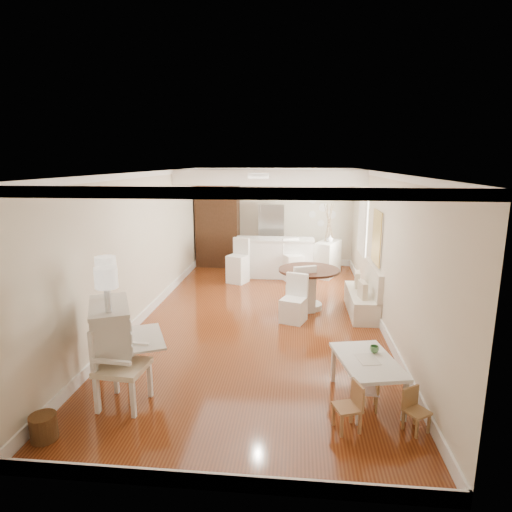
% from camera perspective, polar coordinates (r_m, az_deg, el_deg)
% --- Properties ---
extents(room, '(9.00, 9.04, 2.82)m').
position_cam_1_polar(room, '(8.26, 1.10, 5.49)').
color(room, brown).
rests_on(room, ground).
extents(secretary_bureau, '(1.27, 1.28, 1.22)m').
position_cam_1_polar(secretary_bureau, '(6.01, -18.66, -11.58)').
color(secretary_bureau, beige).
rests_on(secretary_bureau, ground).
extents(gustavian_armchair, '(0.66, 0.66, 1.06)m').
position_cam_1_polar(gustavian_armchair, '(5.69, -17.37, -13.79)').
color(gustavian_armchair, white).
rests_on(gustavian_armchair, ground).
extents(wicker_basket, '(0.37, 0.37, 0.29)m').
position_cam_1_polar(wicker_basket, '(5.56, -26.47, -19.76)').
color(wicker_basket, brown).
rests_on(wicker_basket, ground).
extents(kids_table, '(0.89, 1.23, 0.56)m').
position_cam_1_polar(kids_table, '(5.83, 14.49, -15.67)').
color(kids_table, white).
rests_on(kids_table, ground).
extents(kids_chair_a, '(0.36, 0.36, 0.58)m').
position_cam_1_polar(kids_chair_a, '(5.21, 12.06, -19.05)').
color(kids_chair_a, '#A9794C').
rests_on(kids_chair_a, ground).
extents(kids_chair_b, '(0.26, 0.26, 0.50)m').
position_cam_1_polar(kids_chair_b, '(5.68, 14.76, -16.85)').
color(kids_chair_b, tan).
rests_on(kids_chair_b, ground).
extents(kids_chair_c, '(0.34, 0.34, 0.51)m').
position_cam_1_polar(kids_chair_c, '(5.42, 20.66, -18.77)').
color(kids_chair_c, '#9A7246').
rests_on(kids_chair_c, ground).
extents(banquette, '(0.52, 1.60, 0.98)m').
position_cam_1_polar(banquette, '(8.82, 13.93, -4.35)').
color(banquette, silver).
rests_on(banquette, ground).
extents(dining_table, '(1.35, 1.35, 0.85)m').
position_cam_1_polar(dining_table, '(8.89, 7.02, -4.37)').
color(dining_table, '#3F1F14').
rests_on(dining_table, ground).
extents(slip_chair_near, '(0.55, 0.57, 0.91)m').
position_cam_1_polar(slip_chair_near, '(8.15, 5.04, -5.70)').
color(slip_chair_near, white).
rests_on(slip_chair_near, ground).
extents(slip_chair_far, '(0.61, 0.63, 0.98)m').
position_cam_1_polar(slip_chair_far, '(8.73, 5.97, -4.19)').
color(slip_chair_far, white).
rests_on(slip_chair_far, ground).
extents(breakfast_counter, '(2.05, 0.65, 1.03)m').
position_cam_1_polar(breakfast_counter, '(11.24, 2.49, -0.21)').
color(breakfast_counter, white).
rests_on(breakfast_counter, ground).
extents(bar_stool_left, '(0.58, 0.58, 1.11)m').
position_cam_1_polar(bar_stool_left, '(10.69, -2.46, -0.66)').
color(bar_stool_left, white).
rests_on(bar_stool_left, ground).
extents(bar_stool_right, '(0.57, 0.57, 1.07)m').
position_cam_1_polar(bar_stool_right, '(10.88, 4.98, -0.56)').
color(bar_stool_right, white).
rests_on(bar_stool_right, ground).
extents(pantry_cabinet, '(1.20, 0.60, 2.30)m').
position_cam_1_polar(pantry_cabinet, '(12.38, -5.11, 3.93)').
color(pantry_cabinet, '#381E11').
rests_on(pantry_cabinet, ground).
extents(fridge, '(0.75, 0.65, 1.80)m').
position_cam_1_polar(fridge, '(12.19, 3.71, 2.62)').
color(fridge, silver).
rests_on(fridge, ground).
extents(sideboard, '(0.78, 1.06, 0.93)m').
position_cam_1_polar(sideboard, '(11.49, 9.53, -0.35)').
color(sideboard, beige).
rests_on(sideboard, ground).
extents(pencil_cup, '(0.15, 0.15, 0.09)m').
position_cam_1_polar(pencil_cup, '(5.90, 15.50, -11.89)').
color(pencil_cup, '#559256').
rests_on(pencil_cup, kids_table).
extents(branch_vase, '(0.22, 0.22, 0.17)m').
position_cam_1_polar(branch_vase, '(11.35, 9.85, 2.32)').
color(branch_vase, silver).
rests_on(branch_vase, sideboard).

